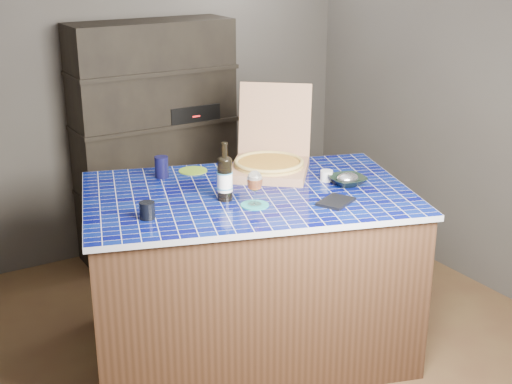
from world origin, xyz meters
TOP-DOWN VIEW (x-y plane):
  - room at (0.00, 0.00)m, footprint 3.50×3.50m
  - shelving_unit at (0.00, 1.53)m, footprint 1.20×0.41m
  - kitchen_island at (-0.11, -0.06)m, footprint 2.10×1.67m
  - pizza_box at (0.18, 0.19)m, footprint 0.71×0.72m
  - mead_bottle at (-0.29, -0.10)m, footprint 0.09×0.09m
  - teal_trivet at (-0.19, -0.26)m, footprint 0.15×0.15m
  - wine_glass at (-0.19, -0.26)m, footprint 0.09×0.09m
  - tumbler at (-0.76, -0.14)m, footprint 0.08×0.08m
  - dvd_case at (0.20, -0.46)m, footprint 0.25×0.22m
  - bowl at (0.44, -0.25)m, footprint 0.23×0.23m
  - foil_contents at (0.44, -0.25)m, footprint 0.13×0.11m
  - white_jar at (0.38, -0.12)m, footprint 0.07×0.07m
  - navy_cup at (-0.42, 0.44)m, footprint 0.08×0.08m
  - green_trivet at (-0.21, 0.45)m, footprint 0.18×0.18m

SIDE VIEW (x-z plane):
  - kitchen_island at x=-0.11m, z-range 0.00..1.00m
  - shelving_unit at x=0.00m, z-range 0.00..1.80m
  - green_trivet at x=-0.21m, z-range 1.00..1.01m
  - teal_trivet at x=-0.19m, z-range 1.00..1.01m
  - dvd_case at x=0.20m, z-range 1.00..1.02m
  - bowl at x=0.44m, z-range 1.00..1.05m
  - white_jar at x=0.38m, z-range 1.00..1.07m
  - foil_contents at x=0.44m, z-range 1.01..1.07m
  - tumbler at x=-0.76m, z-range 1.00..1.09m
  - navy_cup at x=-0.42m, z-range 1.00..1.13m
  - pizza_box at x=0.18m, z-range 0.82..1.32m
  - mead_bottle at x=-0.29m, z-range 0.97..1.30m
  - wine_glass at x=-0.19m, z-range 1.04..1.24m
  - room at x=0.00m, z-range -0.50..3.00m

